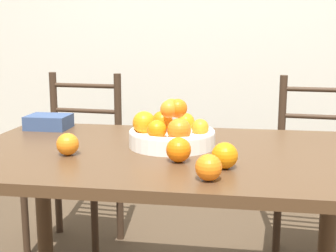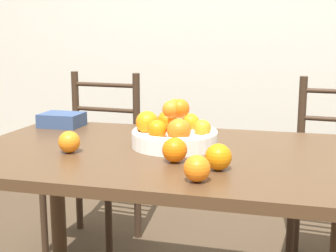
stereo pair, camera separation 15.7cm
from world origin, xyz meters
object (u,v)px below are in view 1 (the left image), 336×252
(orange_loose_2, at_px, (225,156))
(book_stack, at_px, (49,122))
(orange_loose_1, at_px, (209,167))
(chair_right, at_px, (319,177))
(chair_left, at_px, (77,166))
(orange_loose_0, at_px, (179,150))
(fruit_bowl, at_px, (171,132))
(orange_loose_3, at_px, (68,144))

(orange_loose_2, relative_size, book_stack, 0.45)
(orange_loose_1, bearing_deg, chair_right, 66.36)
(orange_loose_2, distance_m, book_stack, 0.91)
(chair_left, relative_size, chair_right, 1.00)
(orange_loose_0, bearing_deg, orange_loose_2, -19.14)
(fruit_bowl, height_order, chair_left, chair_left)
(orange_loose_3, bearing_deg, book_stack, 120.44)
(fruit_bowl, bearing_deg, orange_loose_2, -51.78)
(fruit_bowl, xyz_separation_m, book_stack, (-0.57, 0.24, -0.02))
(book_stack, bearing_deg, fruit_bowl, -23.07)
(orange_loose_0, bearing_deg, chair_left, 126.91)
(chair_right, xyz_separation_m, book_stack, (-1.20, -0.45, 0.32))
(book_stack, bearing_deg, orange_loose_3, -59.56)
(fruit_bowl, distance_m, orange_loose_3, 0.37)
(fruit_bowl, height_order, orange_loose_3, fruit_bowl)
(book_stack, bearing_deg, orange_loose_2, -32.90)
(orange_loose_3, distance_m, chair_right, 1.33)
(chair_left, relative_size, book_stack, 5.36)
(orange_loose_0, relative_size, book_stack, 0.45)
(orange_loose_2, height_order, book_stack, orange_loose_2)
(orange_loose_0, height_order, orange_loose_3, orange_loose_0)
(fruit_bowl, distance_m, orange_loose_2, 0.32)
(orange_loose_3, bearing_deg, chair_right, 42.40)
(orange_loose_0, height_order, orange_loose_2, same)
(orange_loose_1, relative_size, orange_loose_2, 0.93)
(orange_loose_2, xyz_separation_m, chair_left, (-0.82, 0.95, -0.33))
(orange_loose_1, bearing_deg, chair_left, 126.02)
(orange_loose_3, xyz_separation_m, chair_right, (0.95, 0.87, -0.33))
(fruit_bowl, height_order, orange_loose_2, fruit_bowl)
(orange_loose_2, xyz_separation_m, orange_loose_3, (-0.52, 0.08, -0.00))
(orange_loose_1, bearing_deg, orange_loose_2, 73.14)
(orange_loose_3, bearing_deg, orange_loose_0, -4.14)
(fruit_bowl, bearing_deg, orange_loose_3, -151.06)
(fruit_bowl, height_order, orange_loose_1, fruit_bowl)
(orange_loose_3, height_order, chair_left, chair_left)
(chair_left, bearing_deg, orange_loose_3, -66.20)
(orange_loose_0, distance_m, orange_loose_2, 0.15)
(fruit_bowl, bearing_deg, orange_loose_0, -74.91)
(orange_loose_2, distance_m, chair_right, 1.09)
(orange_loose_1, bearing_deg, orange_loose_0, 121.18)
(orange_loose_2, height_order, chair_left, chair_left)
(orange_loose_2, xyz_separation_m, book_stack, (-0.77, 0.50, -0.01))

